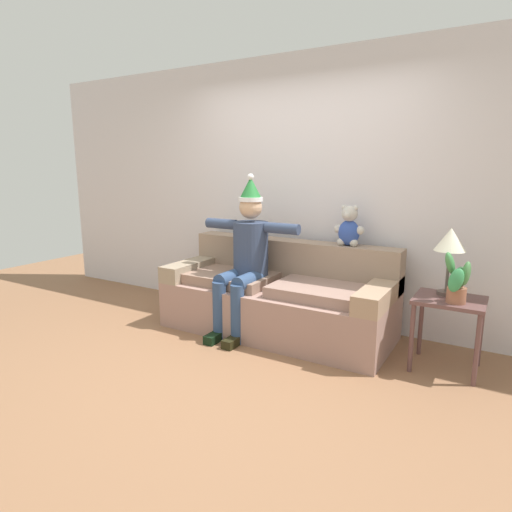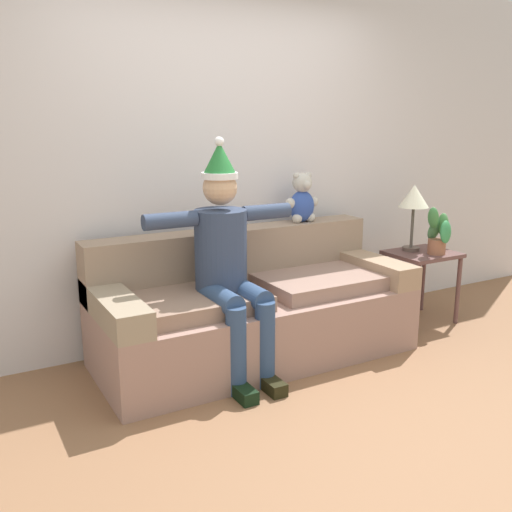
# 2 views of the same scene
# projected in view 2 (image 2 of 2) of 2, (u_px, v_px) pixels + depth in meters

# --- Properties ---
(ground_plane) EXTENTS (10.00, 10.00, 0.00)m
(ground_plane) POSITION_uv_depth(u_px,v_px,m) (340.00, 417.00, 3.20)
(ground_plane) COLOR #8B6143
(back_wall) EXTENTS (7.00, 0.10, 2.70)m
(back_wall) POSITION_uv_depth(u_px,v_px,m) (218.00, 159.00, 4.20)
(back_wall) COLOR silver
(back_wall) RESTS_ON ground_plane
(couch) EXTENTS (2.19, 0.90, 0.86)m
(couch) POSITION_uv_depth(u_px,v_px,m) (253.00, 309.00, 3.99)
(couch) COLOR gray
(couch) RESTS_ON ground_plane
(person_seated) EXTENTS (1.02, 0.77, 1.53)m
(person_seated) POSITION_uv_depth(u_px,v_px,m) (227.00, 258.00, 3.62)
(person_seated) COLOR #303D5A
(person_seated) RESTS_ON ground_plane
(teddy_bear) EXTENTS (0.29, 0.17, 0.38)m
(teddy_bear) POSITION_uv_depth(u_px,v_px,m) (302.00, 200.00, 4.34)
(teddy_bear) COLOR #2E4AA0
(teddy_bear) RESTS_ON couch
(side_table) EXTENTS (0.52, 0.45, 0.59)m
(side_table) POSITION_uv_depth(u_px,v_px,m) (422.00, 264.00, 4.63)
(side_table) COLOR brown
(side_table) RESTS_ON ground_plane
(table_lamp) EXTENTS (0.24, 0.24, 0.54)m
(table_lamp) POSITION_uv_depth(u_px,v_px,m) (414.00, 199.00, 4.56)
(table_lamp) COLOR brown
(table_lamp) RESTS_ON side_table
(potted_plant) EXTENTS (0.21, 0.24, 0.40)m
(potted_plant) POSITION_uv_depth(u_px,v_px,m) (438.00, 233.00, 4.50)
(potted_plant) COLOR #985C43
(potted_plant) RESTS_ON side_table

